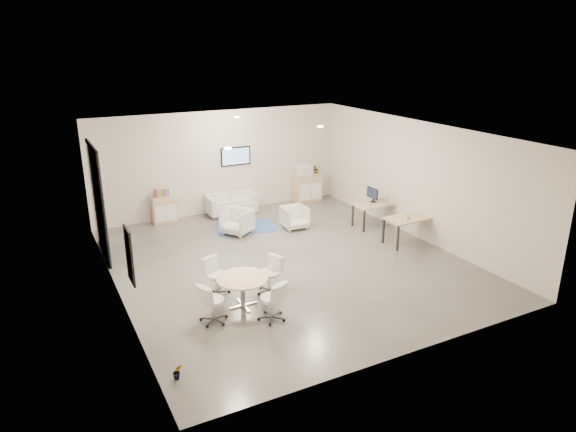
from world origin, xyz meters
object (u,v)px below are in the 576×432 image
Objects in this scene: armchair_left at (237,221)px; armchair_right at (295,216)px; desk_front at (411,219)px; loveseat at (231,204)px; desk_rear at (376,206)px; round_table at (242,282)px; sideboard_left at (164,209)px; sideboard_right at (308,187)px.

armchair_right is (1.67, -0.35, -0.03)m from armchair_left.
loveseat is at bearing 123.79° from desk_front.
armchair_right is 2.41m from desk_rear.
loveseat is 1.99× the size of armchair_left.
armchair_right reaches higher than round_table.
sideboard_left is 3.94m from armchair_right.
desk_front is at bearing -44.01° from armchair_right.
armchair_left reaches higher than desk_rear.
armchair_left reaches higher than loveseat.
sideboard_right reaches higher than desk_rear.
desk_rear is at bearing 37.97° from armchair_left.
desk_front is 5.50m from round_table.
sideboard_right is 0.71× the size of desk_rear.
loveseat is 4.53m from desk_rear.
armchair_left reaches higher than round_table.
desk_front is (0.01, -1.52, 0.04)m from desk_rear.
sideboard_left is at bearing 136.20° from desk_front.
armchair_right is at bearing -59.51° from loveseat.
armchair_left is at bearing 171.98° from armchair_right.
desk_rear is at bearing 87.23° from desk_front.
armchair_left is 0.73× the size of round_table.
sideboard_right is 1.31× the size of armchair_right.
armchair_right is 4.82m from round_table.
sideboard_right reaches higher than armchair_right.
desk_front is (2.21, -2.44, 0.30)m from armchair_right.
sideboard_right is 0.89× the size of round_table.
armchair_left is 0.53× the size of desk_front.
armchair_right reaches higher than desk_rear.
desk_front is (5.44, -4.69, 0.26)m from sideboard_left.
desk_front is (3.39, -4.52, 0.35)m from loveseat.
round_table is at bearing -152.34° from desk_rear.
sideboard_right is 7.58m from round_table.
sideboard_left is 1.05× the size of armchair_left.
loveseat is 5.66m from desk_front.
loveseat is 1.06× the size of desk_front.
desk_rear is (5.44, -3.17, 0.22)m from sideboard_left.
sideboard_right is 4.69m from desk_front.
armchair_left is at bearing 162.56° from desk_rear.
armchair_right is at bearing 158.04° from desk_rear.
desk_rear is (3.38, -3.00, 0.31)m from loveseat.
armchair_left is 1.70m from armchair_right.
armchair_right is at bearing 49.11° from round_table.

